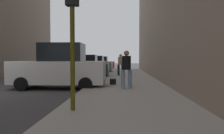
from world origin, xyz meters
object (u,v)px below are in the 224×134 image
traffic_light (72,9)px  duffel_bag (113,81)px  parked_white_van (60,68)px  parked_gray_coupe (93,65)px  pedestrian_in_tan_coat (120,63)px  fire_hydrant (103,73)px  pedestrian_in_jeans (126,67)px  parked_red_hatchback (99,63)px  parked_dark_green_sedan (82,67)px

traffic_light → duffel_bag: (0.79, 5.86, -2.47)m
parked_white_van → parked_gray_coupe: size_ratio=1.09×
parked_gray_coupe → traffic_light: bearing=-83.9°
pedestrian_in_tan_coat → fire_hydrant: bearing=-114.8°
traffic_light → pedestrian_in_jeans: traffic_light is taller
parked_white_van → fire_hydrant: bearing=67.0°
parked_red_hatchback → duffel_bag: parked_red_hatchback is taller
parked_dark_green_sedan → fire_hydrant: size_ratio=5.97×
parked_red_hatchback → traffic_light: 23.80m
pedestrian_in_jeans → parked_dark_green_sedan: bearing=115.1°
fire_hydrant → pedestrian_in_jeans: pedestrian_in_jeans is taller
traffic_light → duffel_bag: size_ratio=8.18×
pedestrian_in_jeans → parked_white_van: bearing=165.0°
parked_white_van → parked_red_hatchback: bearing=90.0°
parked_dark_green_sedan → parked_gray_coupe: size_ratio=0.99×
parked_dark_green_sedan → duffel_bag: bearing=-64.3°
parked_white_van → parked_red_hatchback: parked_white_van is taller
parked_dark_green_sedan → duffel_bag: (2.65, -5.50, -0.56)m
parked_gray_coupe → fire_hydrant: 8.07m
parked_gray_coupe → pedestrian_in_tan_coat: (2.98, -5.31, 0.26)m
pedestrian_in_jeans → duffel_bag: (-0.68, 1.59, -0.81)m
parked_dark_green_sedan → pedestrian_in_tan_coat: 3.05m
fire_hydrant → pedestrian_in_tan_coat: bearing=65.2°
traffic_light → pedestrian_in_tan_coat: 12.12m
parked_white_van → fire_hydrant: 4.64m
parked_red_hatchback → duffel_bag: 18.00m
parked_white_van → traffic_light: traffic_light is taller
parked_dark_green_sedan → pedestrian_in_jeans: 7.83m
parked_white_van → parked_red_hatchback: size_ratio=1.09×
parked_red_hatchback → parked_gray_coupe: bearing=-90.0°
duffel_bag → parked_gray_coupe: bearing=103.1°
parked_gray_coupe → pedestrian_in_tan_coat: bearing=-60.6°
traffic_light → pedestrian_in_tan_coat: size_ratio=2.11×
pedestrian_in_tan_coat → parked_white_van: bearing=-113.7°
traffic_light → duffel_bag: bearing=82.3°
parked_gray_coupe → fire_hydrant: bearing=-77.1°
parked_red_hatchback → duffel_bag: (2.65, -17.79, -0.56)m
traffic_light → pedestrian_in_jeans: (1.47, 4.27, -1.65)m
parked_red_hatchback → pedestrian_in_tan_coat: (2.98, -11.70, 0.26)m
parked_white_van → duffel_bag: parked_white_van is taller
pedestrian_in_jeans → duffel_bag: 1.91m
traffic_light → duffel_bag: 6.41m
parked_gray_coupe → traffic_light: traffic_light is taller
parked_gray_coupe → pedestrian_in_tan_coat: size_ratio=2.48×
fire_hydrant → traffic_light: traffic_light is taller
parked_white_van → pedestrian_in_jeans: parked_white_van is taller
pedestrian_in_tan_coat → parked_dark_green_sedan: bearing=-168.7°
parked_white_van → duffel_bag: bearing=14.8°
parked_gray_coupe → duffel_bag: bearing=-76.9°
duffel_bag → parked_dark_green_sedan: bearing=115.7°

